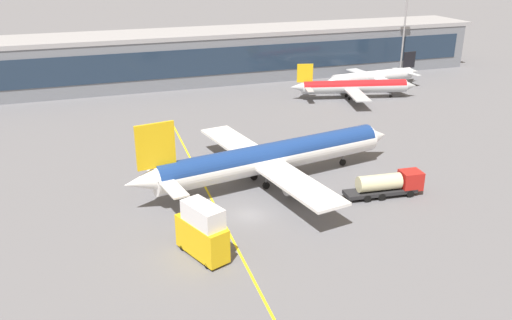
# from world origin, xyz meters

# --- Properties ---
(ground_plane) EXTENTS (700.00, 700.00, 0.00)m
(ground_plane) POSITION_xyz_m (0.00, 0.00, 0.00)
(ground_plane) COLOR slate
(apron_lead_in_line) EXTENTS (3.22, 79.96, 0.01)m
(apron_lead_in_line) POSITION_xyz_m (-3.52, 2.00, 0.00)
(apron_lead_in_line) COLOR yellow
(apron_lead_in_line) RESTS_ON ground_plane
(terminal_building) EXTENTS (181.51, 16.47, 12.39)m
(terminal_building) POSITION_xyz_m (-4.31, 73.52, 6.21)
(terminal_building) COLOR slate
(terminal_building) RESTS_ON ground_plane
(main_airliner) EXTENTS (42.22, 33.66, 11.45)m
(main_airliner) POSITION_xyz_m (6.19, 8.80, 3.82)
(main_airliner) COLOR white
(main_airliner) RESTS_ON ground_plane
(fuel_tanker) EXTENTS (10.99, 3.49, 3.25)m
(fuel_tanker) POSITION_xyz_m (19.60, -0.71, 1.75)
(fuel_tanker) COLOR #232326
(fuel_tanker) RESTS_ON ground_plane
(catering_lift) EXTENTS (4.79, 7.24, 6.30)m
(catering_lift) POSITION_xyz_m (-7.81, -7.35, 3.07)
(catering_lift) COLOR yellow
(catering_lift) RESTS_ON ground_plane
(commuter_jet_far) EXTENTS (28.23, 22.56, 7.99)m
(commuter_jet_far) POSITION_xyz_m (39.56, 45.37, 2.72)
(commuter_jet_far) COLOR #B2B7BC
(commuter_jet_far) RESTS_ON ground_plane
(commuter_jet_near) EXTENTS (27.08, 21.38, 7.75)m
(commuter_jet_near) POSITION_xyz_m (49.12, 53.11, 2.56)
(commuter_jet_near) COLOR silver
(commuter_jet_near) RESTS_ON ground_plane
(apron_light_mast_0) EXTENTS (2.80, 0.50, 20.53)m
(apron_light_mast_0) POSITION_xyz_m (62.28, 61.56, 12.19)
(apron_light_mast_0) COLOR gray
(apron_light_mast_0) RESTS_ON ground_plane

